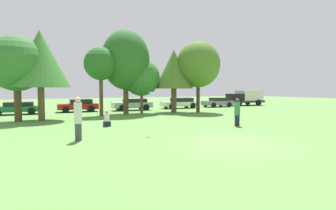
{
  "coord_description": "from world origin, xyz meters",
  "views": [
    {
      "loc": [
        -7.69,
        -8.68,
        2.32
      ],
      "look_at": [
        -0.85,
        4.29,
        1.45
      ],
      "focal_mm": 28.8,
      "sensor_mm": 36.0,
      "label": 1
    }
  ],
  "objects_px": {
    "bystander_sitting": "(107,120)",
    "tree_2": "(101,64)",
    "person_thrower": "(78,118)",
    "parked_car_red": "(79,105)",
    "tree_4": "(141,78)",
    "delivery_truck_black": "(245,97)",
    "frisbee": "(151,93)",
    "tree_1": "(40,59)",
    "person_catcher": "(237,112)",
    "tree_5": "(174,70)",
    "parked_car_silver": "(133,104)",
    "parked_car_grey": "(218,102)",
    "parked_car_green": "(16,108)",
    "parked_car_white": "(180,103)",
    "tree_0": "(17,64)",
    "tree_6": "(198,65)",
    "tree_3": "(126,60)"
  },
  "relations": [
    {
      "from": "tree_1",
      "to": "tree_4",
      "type": "bearing_deg",
      "value": 13.72
    },
    {
      "from": "tree_2",
      "to": "parked_car_red",
      "type": "bearing_deg",
      "value": 102.08
    },
    {
      "from": "tree_3",
      "to": "frisbee",
      "type": "bearing_deg",
      "value": -102.6
    },
    {
      "from": "tree_0",
      "to": "delivery_truck_black",
      "type": "relative_size",
      "value": 1.1
    },
    {
      "from": "tree_1",
      "to": "parked_car_green",
      "type": "height_order",
      "value": "tree_1"
    },
    {
      "from": "tree_2",
      "to": "tree_6",
      "type": "bearing_deg",
      "value": -7.15
    },
    {
      "from": "person_catcher",
      "to": "tree_1",
      "type": "height_order",
      "value": "tree_1"
    },
    {
      "from": "bystander_sitting",
      "to": "parked_car_silver",
      "type": "relative_size",
      "value": 0.23
    },
    {
      "from": "tree_6",
      "to": "tree_3",
      "type": "bearing_deg",
      "value": 166.87
    },
    {
      "from": "tree_4",
      "to": "tree_0",
      "type": "bearing_deg",
      "value": -169.81
    },
    {
      "from": "tree_6",
      "to": "tree_4",
      "type": "bearing_deg",
      "value": 164.56
    },
    {
      "from": "tree_4",
      "to": "delivery_truck_black",
      "type": "height_order",
      "value": "tree_4"
    },
    {
      "from": "person_catcher",
      "to": "parked_car_silver",
      "type": "relative_size",
      "value": 0.4
    },
    {
      "from": "tree_4",
      "to": "parked_car_green",
      "type": "height_order",
      "value": "tree_4"
    },
    {
      "from": "tree_0",
      "to": "tree_1",
      "type": "height_order",
      "value": "tree_1"
    },
    {
      "from": "parked_car_white",
      "to": "delivery_truck_black",
      "type": "bearing_deg",
      "value": -173.46
    },
    {
      "from": "tree_3",
      "to": "parked_car_green",
      "type": "distance_m",
      "value": 10.83
    },
    {
      "from": "frisbee",
      "to": "tree_1",
      "type": "relative_size",
      "value": 0.04
    },
    {
      "from": "bystander_sitting",
      "to": "parked_car_red",
      "type": "xyz_separation_m",
      "value": [
        0.31,
        12.0,
        0.25
      ]
    },
    {
      "from": "tree_1",
      "to": "tree_2",
      "type": "xyz_separation_m",
      "value": [
        4.81,
        1.81,
        -0.03
      ]
    },
    {
      "from": "parked_car_grey",
      "to": "delivery_truck_black",
      "type": "distance_m",
      "value": 5.56
    },
    {
      "from": "parked_car_white",
      "to": "parked_car_grey",
      "type": "distance_m",
      "value": 5.59
    },
    {
      "from": "tree_6",
      "to": "bystander_sitting",
      "type": "bearing_deg",
      "value": -151.6
    },
    {
      "from": "person_catcher",
      "to": "delivery_truck_black",
      "type": "relative_size",
      "value": 0.31
    },
    {
      "from": "parked_car_red",
      "to": "parked_car_white",
      "type": "relative_size",
      "value": 0.87
    },
    {
      "from": "tree_3",
      "to": "person_thrower",
      "type": "bearing_deg",
      "value": -118.34
    },
    {
      "from": "frisbee",
      "to": "tree_4",
      "type": "height_order",
      "value": "tree_4"
    },
    {
      "from": "tree_2",
      "to": "tree_1",
      "type": "bearing_deg",
      "value": -159.44
    },
    {
      "from": "parked_car_green",
      "to": "parked_car_grey",
      "type": "relative_size",
      "value": 1.12
    },
    {
      "from": "frisbee",
      "to": "parked_car_green",
      "type": "height_order",
      "value": "frisbee"
    },
    {
      "from": "person_catcher",
      "to": "bystander_sitting",
      "type": "relative_size",
      "value": 1.74
    },
    {
      "from": "tree_4",
      "to": "delivery_truck_black",
      "type": "bearing_deg",
      "value": 15.18
    },
    {
      "from": "person_thrower",
      "to": "frisbee",
      "type": "bearing_deg",
      "value": 1.19
    },
    {
      "from": "tree_0",
      "to": "parked_car_green",
      "type": "distance_m",
      "value": 7.03
    },
    {
      "from": "parked_car_grey",
      "to": "person_catcher",
      "type": "bearing_deg",
      "value": 58.85
    },
    {
      "from": "tree_0",
      "to": "parked_car_silver",
      "type": "relative_size",
      "value": 1.4
    },
    {
      "from": "tree_2",
      "to": "bystander_sitting",
      "type": "bearing_deg",
      "value": -101.25
    },
    {
      "from": "frisbee",
      "to": "parked_car_grey",
      "type": "xyz_separation_m",
      "value": [
        16.31,
        15.15,
        -1.5
      ]
    },
    {
      "from": "tree_2",
      "to": "delivery_truck_black",
      "type": "relative_size",
      "value": 1.07
    },
    {
      "from": "person_catcher",
      "to": "tree_1",
      "type": "bearing_deg",
      "value": -41.56
    },
    {
      "from": "tree_5",
      "to": "parked_car_silver",
      "type": "height_order",
      "value": "tree_5"
    },
    {
      "from": "parked_car_silver",
      "to": "parked_car_green",
      "type": "bearing_deg",
      "value": 1.74
    },
    {
      "from": "parked_car_red",
      "to": "parked_car_grey",
      "type": "bearing_deg",
      "value": -178.71
    },
    {
      "from": "tree_4",
      "to": "parked_car_white",
      "type": "bearing_deg",
      "value": 32.14
    },
    {
      "from": "frisbee",
      "to": "tree_1",
      "type": "xyz_separation_m",
      "value": [
        -4.71,
        8.95,
        2.35
      ]
    },
    {
      "from": "tree_0",
      "to": "delivery_truck_black",
      "type": "distance_m",
      "value": 28.94
    },
    {
      "from": "parked_car_silver",
      "to": "delivery_truck_black",
      "type": "height_order",
      "value": "delivery_truck_black"
    },
    {
      "from": "person_thrower",
      "to": "parked_car_red",
      "type": "bearing_deg",
      "value": 78.39
    },
    {
      "from": "tree_2",
      "to": "parked_car_white",
      "type": "relative_size",
      "value": 1.29
    },
    {
      "from": "bystander_sitting",
      "to": "tree_2",
      "type": "height_order",
      "value": "tree_2"
    }
  ]
}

